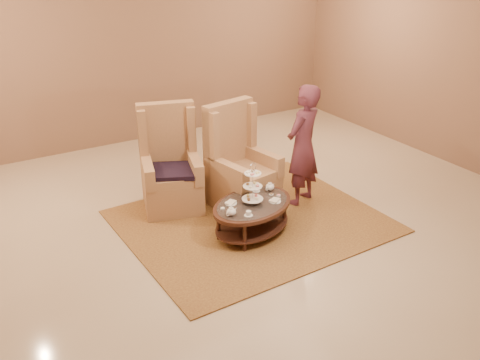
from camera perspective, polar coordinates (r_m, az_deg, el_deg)
ground at (r=6.78m, az=1.66°, el=-5.76°), size 8.00×8.00×0.00m
ceiling at (r=6.78m, az=1.66°, el=-5.76°), size 8.00×8.00×0.02m
wall_back at (r=9.60m, az=-11.59°, el=14.16°), size 8.00×0.04×3.50m
rug at (r=7.05m, az=1.23°, el=-4.40°), size 3.28×2.76×0.02m
tea_table at (r=6.62m, az=1.32°, el=-3.06°), size 1.34×1.12×0.96m
armchair_left at (r=7.33m, az=-7.40°, el=0.71°), size 0.96×0.97×1.41m
armchair_right at (r=7.31m, az=-0.13°, el=0.86°), size 0.90×0.92×1.42m
person at (r=7.26m, az=6.71°, el=3.64°), size 0.72×0.60×1.69m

